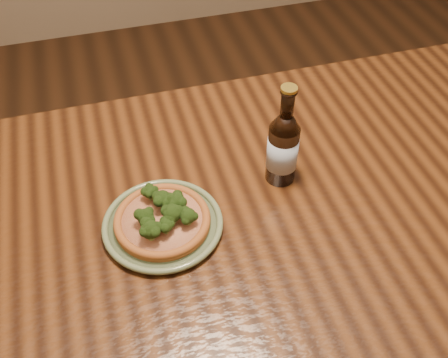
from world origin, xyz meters
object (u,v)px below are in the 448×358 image
object	(u,v)px
plate	(163,224)
pizza	(163,219)
beer_bottle	(283,147)
table	(275,222)

from	to	relation	value
plate	pizza	world-z (taller)	pizza
plate	beer_bottle	world-z (taller)	beer_bottle
table	plate	size ratio (longest dim) A/B	6.29
table	beer_bottle	bearing A→B (deg)	65.77
plate	pizza	bearing A→B (deg)	-51.89
table	pizza	xyz separation A→B (m)	(-0.26, -0.02, 0.12)
pizza	plate	bearing A→B (deg)	128.11
plate	table	bearing A→B (deg)	4.17
plate	pizza	xyz separation A→B (m)	(0.00, -0.00, 0.02)
plate	beer_bottle	distance (m)	0.31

